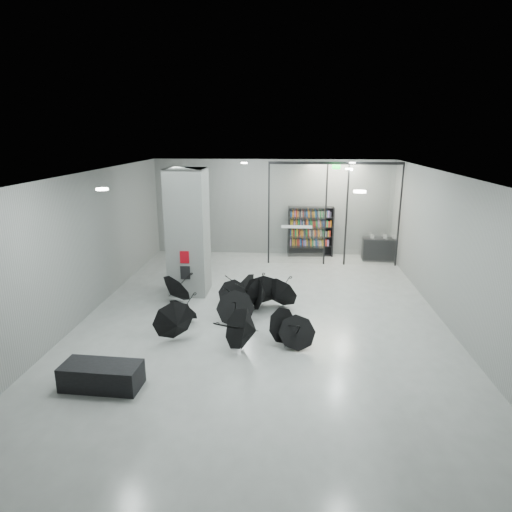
# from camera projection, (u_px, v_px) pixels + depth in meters

# --- Properties ---
(room) EXTENTS (14.00, 14.02, 4.01)m
(room) POSITION_uv_depth(u_px,v_px,m) (263.00, 219.00, 11.59)
(room) COLOR gray
(room) RESTS_ON ground
(column) EXTENTS (1.20, 1.20, 4.00)m
(column) POSITION_uv_depth(u_px,v_px,m) (188.00, 232.00, 13.92)
(column) COLOR slate
(column) RESTS_ON ground
(fire_cabinet) EXTENTS (0.28, 0.04, 0.38)m
(fire_cabinet) POSITION_uv_depth(u_px,v_px,m) (185.00, 257.00, 13.50)
(fire_cabinet) COLOR #A50A07
(fire_cabinet) RESTS_ON column
(info_panel) EXTENTS (0.30, 0.03, 0.42)m
(info_panel) POSITION_uv_depth(u_px,v_px,m) (185.00, 273.00, 13.63)
(info_panel) COLOR black
(info_panel) RESTS_ON column
(exit_sign) EXTENTS (0.30, 0.06, 0.15)m
(exit_sign) POSITION_uv_depth(u_px,v_px,m) (336.00, 167.00, 16.24)
(exit_sign) COLOR #0CE533
(exit_sign) RESTS_ON room
(glass_partition) EXTENTS (5.06, 0.08, 4.00)m
(glass_partition) POSITION_uv_depth(u_px,v_px,m) (333.00, 210.00, 16.88)
(glass_partition) COLOR silver
(glass_partition) RESTS_ON ground
(bench) EXTENTS (1.63, 0.77, 0.51)m
(bench) POSITION_uv_depth(u_px,v_px,m) (102.00, 376.00, 8.95)
(bench) COLOR black
(bench) RESTS_ON ground
(bookshelf) EXTENTS (1.91, 0.53, 2.08)m
(bookshelf) POSITION_uv_depth(u_px,v_px,m) (311.00, 232.00, 18.44)
(bookshelf) COLOR black
(bookshelf) RESTS_ON ground
(shop_counter) EXTENTS (1.57, 0.70, 0.92)m
(shop_counter) POSITION_uv_depth(u_px,v_px,m) (381.00, 249.00, 17.90)
(shop_counter) COLOR black
(shop_counter) RESTS_ON ground
(umbrella_cluster) EXTENTS (4.94, 4.40, 1.34)m
(umbrella_cluster) POSITION_uv_depth(u_px,v_px,m) (240.00, 310.00, 12.13)
(umbrella_cluster) COLOR black
(umbrella_cluster) RESTS_ON ground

